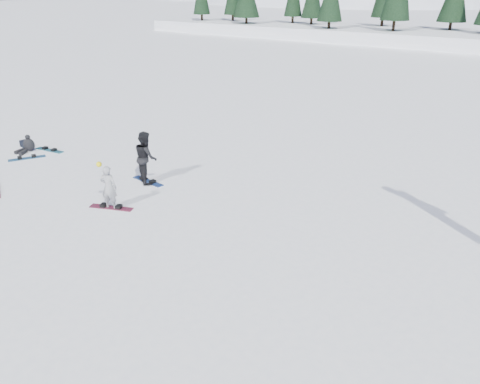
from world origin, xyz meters
name	(u,v)px	position (x,y,z in m)	size (l,w,h in m)	color
ground	(78,200)	(0.00, 0.00, 0.00)	(420.00, 420.00, 0.00)	white
snowboarder_woman	(109,187)	(1.46, 0.26, 0.77)	(0.65, 0.55, 1.65)	#9A9A9F
snowboarder_man	(146,157)	(0.78, 2.60, 0.99)	(0.96, 0.75, 1.97)	black
seated_rider	(28,145)	(-6.15, 1.94, 0.29)	(0.67, 0.98, 0.76)	black
gear_bag	(25,144)	(-6.85, 2.19, 0.15)	(0.45, 0.30, 0.30)	black
snowboard_woman	(111,208)	(1.46, 0.26, 0.01)	(1.50, 0.28, 0.03)	maroon
snowboard_man	(148,181)	(0.78, 2.60, 0.01)	(1.50, 0.28, 0.03)	navy
snowboard_loose_a	(27,158)	(-5.34, 1.34, 0.01)	(1.50, 0.28, 0.03)	#1B5E96
snowboard_loose_c	(50,150)	(-5.49, 2.55, 0.01)	(1.50, 0.28, 0.03)	teal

